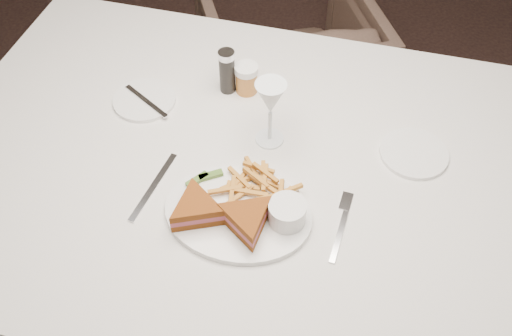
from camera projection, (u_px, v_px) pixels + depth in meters
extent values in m
cube|color=silver|center=(258.00, 252.00, 1.60)|extent=(1.69, 1.24, 0.75)
imported|color=#48362C|center=(288.00, 58.00, 2.24)|extent=(0.79, 0.76, 0.64)
ellipsoid|color=white|center=(238.00, 213.00, 1.22)|extent=(0.35, 0.29, 0.01)
cube|color=silver|center=(154.00, 187.00, 1.27)|extent=(0.07, 0.20, 0.00)
cylinder|color=white|center=(144.00, 100.00, 1.45)|extent=(0.16, 0.16, 0.01)
cylinder|color=white|center=(414.00, 153.00, 1.34)|extent=(0.16, 0.16, 0.01)
cylinder|color=black|center=(227.00, 71.00, 1.44)|extent=(0.04, 0.04, 0.12)
cylinder|color=#AF692A|center=(246.00, 79.00, 1.45)|extent=(0.06, 0.06, 0.08)
cube|color=#436623|center=(211.00, 175.00, 1.27)|extent=(0.06, 0.04, 0.01)
cube|color=#436623|center=(197.00, 180.00, 1.26)|extent=(0.05, 0.05, 0.01)
cylinder|color=white|center=(287.00, 213.00, 1.18)|extent=(0.08, 0.08, 0.05)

